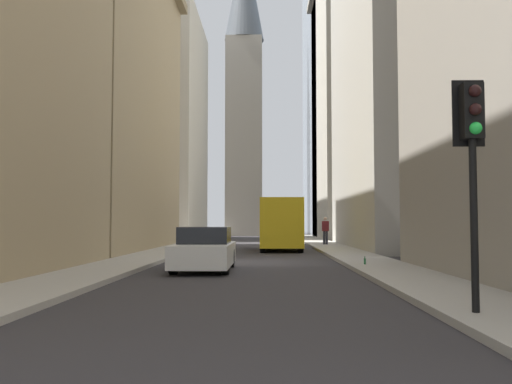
{
  "coord_description": "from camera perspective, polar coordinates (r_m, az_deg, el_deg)",
  "views": [
    {
      "loc": [
        -21.98,
        -0.61,
        1.57
      ],
      "look_at": [
        17.38,
        0.13,
        3.73
      ],
      "focal_mm": 38.76,
      "sensor_mm": 36.0,
      "label": 1
    }
  ],
  "objects": [
    {
      "name": "pedestrian",
      "position": [
        36.09,
        7.18,
        -3.86
      ],
      "size": [
        0.26,
        0.44,
        1.77
      ],
      "color": "#33333D",
      "rests_on": "sidewalk_left"
    },
    {
      "name": "sedan_white",
      "position": [
        18.13,
        -5.33,
        -5.99
      ],
      "size": [
        4.3,
        1.78,
        1.42
      ],
      "color": "silver",
      "rests_on": "ground_plane"
    },
    {
      "name": "sidewalk_left",
      "position": [
        22.37,
        11.16,
        -6.93
      ],
      "size": [
        90.0,
        2.2,
        0.14
      ],
      "primitive_type": "cube",
      "color": "#A8A399",
      "rests_on": "ground_plane"
    },
    {
      "name": "church_spire",
      "position": [
        66.9,
        -1.23,
        11.8
      ],
      "size": [
        4.66,
        4.66,
        36.04
      ],
      "color": "gray",
      "rests_on": "ground_plane"
    },
    {
      "name": "ground_plane",
      "position": [
        22.04,
        -0.53,
        -7.22
      ],
      "size": [
        135.0,
        135.0,
        0.0
      ],
      "primitive_type": "plane",
      "color": "#302D30"
    },
    {
      "name": "delivery_truck",
      "position": [
        31.03,
        2.53,
        -3.34
      ],
      "size": [
        6.46,
        2.25,
        2.84
      ],
      "color": "yellow",
      "rests_on": "ground_plane"
    },
    {
      "name": "building_right_far",
      "position": [
        52.85,
        -11.26,
        6.48
      ],
      "size": [
        14.17,
        10.0,
        20.7
      ],
      "color": "beige",
      "rests_on": "ground_plane"
    },
    {
      "name": "discarded_bottle",
      "position": [
        19.26,
        11.17,
        -7.01
      ],
      "size": [
        0.07,
        0.07,
        0.27
      ],
      "color": "#236033",
      "rests_on": "sidewalk_left"
    },
    {
      "name": "sidewalk_right",
      "position": [
        22.62,
        -12.08,
        -6.87
      ],
      "size": [
        90.0,
        2.2,
        0.14
      ],
      "primitive_type": "cube",
      "color": "#A8A399",
      "rests_on": "ground_plane"
    },
    {
      "name": "building_right_midfar",
      "position": [
        33.71,
        -18.78,
        11.71
      ],
      "size": [
        17.14,
        10.5,
        20.2
      ],
      "color": "#9E8966",
      "rests_on": "ground_plane"
    },
    {
      "name": "building_left_midfar",
      "position": [
        37.53,
        17.27,
        17.7
      ],
      "size": [
        16.33,
        10.0,
        29.67
      ],
      "color": "#B7B2A5",
      "rests_on": "ground_plane"
    },
    {
      "name": "building_left_far",
      "position": [
        54.86,
        11.71,
        9.98
      ],
      "size": [
        14.9,
        10.5,
        27.92
      ],
      "color": "beige",
      "rests_on": "ground_plane"
    },
    {
      "name": "traffic_light_foreground",
      "position": [
        9.58,
        21.43,
        5.1
      ],
      "size": [
        0.43,
        0.52,
        3.77
      ],
      "color": "black",
      "rests_on": "sidewalk_left"
    }
  ]
}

